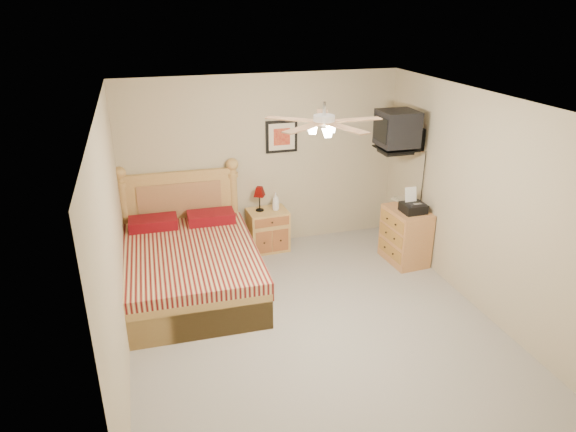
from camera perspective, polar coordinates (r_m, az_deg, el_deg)
The scene contains 17 objects.
floor at distance 5.97m, azimuth 2.72°, elevation -11.87°, with size 4.50×4.50×0.00m, color gray.
ceiling at distance 4.99m, azimuth 3.26°, elevation 12.46°, with size 4.00×4.50×0.04m, color white.
wall_back at distance 7.39m, azimuth -2.78°, elevation 5.92°, with size 4.00×0.04×2.50m, color tan.
wall_front at distance 3.60m, azimuth 15.18°, elevation -14.71°, with size 4.00×0.04×2.50m, color tan.
wall_left at distance 5.11m, azimuth -18.78°, elevation -3.30°, with size 0.04×4.50×2.50m, color tan.
wall_right at distance 6.27m, azimuth 20.52°, elevation 1.31°, with size 0.04×4.50×2.50m, color tan.
bed at distance 6.36m, azimuth -11.14°, elevation -2.78°, with size 1.63×2.14×1.38m, color #B48445, non-canonical shape.
nightstand at distance 7.49m, azimuth -2.25°, elevation -1.55°, with size 0.56×0.42×0.61m, color tan.
table_lamp at distance 7.32m, azimuth -3.18°, elevation 1.92°, with size 0.19×0.19×0.36m, color #540401, non-canonical shape.
lotion_bottle at distance 7.35m, azimuth -1.38°, elevation 1.62°, with size 0.10×0.10×0.26m, color white.
framed_picture at distance 7.33m, azimuth -0.73°, elevation 8.82°, with size 0.46×0.04×0.46m, color black.
dresser at distance 7.29m, azimuth 12.91°, elevation -2.14°, with size 0.46×0.66×0.78m, color #BA6B3A.
fax_machine at distance 7.02m, azimuth 13.82°, elevation 1.63°, with size 0.30×0.32×0.32m, color black, non-canonical shape.
magazine_lower at distance 7.35m, azimuth 12.16°, elevation 1.52°, with size 0.21×0.29×0.03m, color beige.
magazine_upper at distance 7.37m, azimuth 12.26°, elevation 1.77°, with size 0.19×0.25×0.02m, color tan.
wall_tv at distance 7.04m, azimuth 13.13°, elevation 9.24°, with size 0.56×0.46×0.58m, color black, non-canonical shape.
ceiling_fan at distance 4.83m, azimuth 4.02°, elevation 10.41°, with size 1.14×1.14×0.28m, color silver, non-canonical shape.
Camera 1 is at (-1.65, -4.62, 3.39)m, focal length 32.00 mm.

